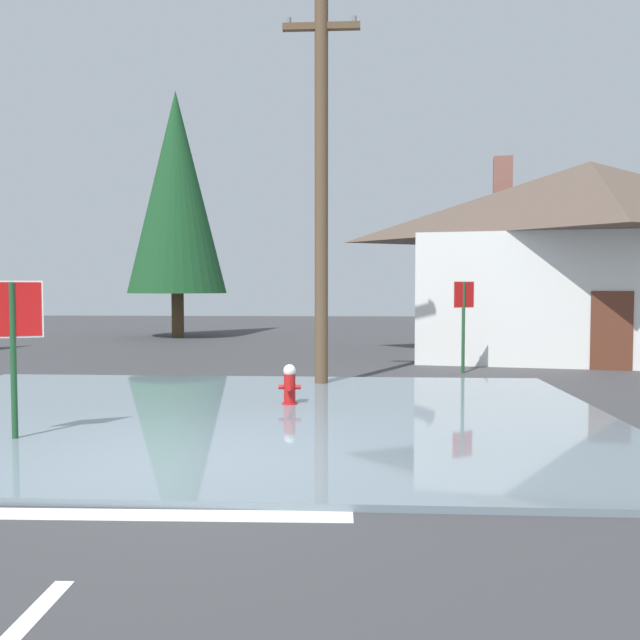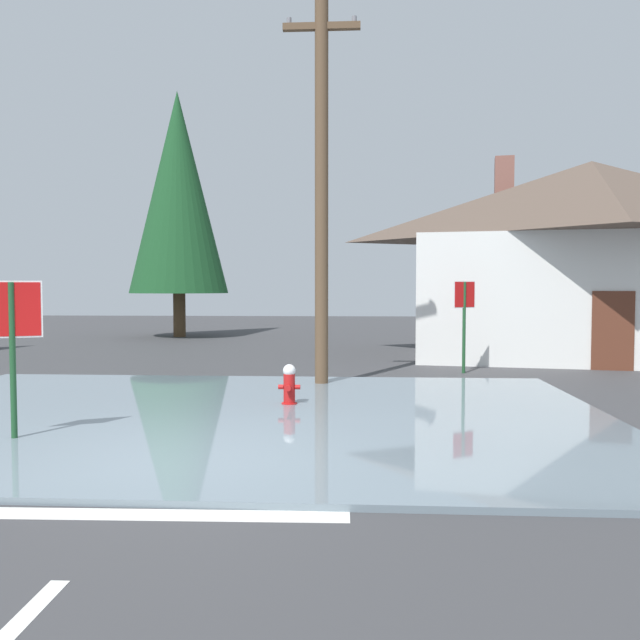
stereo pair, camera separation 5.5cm
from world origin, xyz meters
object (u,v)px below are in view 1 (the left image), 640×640
Objects in this scene: stop_sign_far at (464,308)px; pine_tree_mid_left at (176,193)px; utility_pole at (321,186)px; stop_sign_near at (13,328)px; fire_hydrant at (290,387)px; house at (588,256)px.

stop_sign_far is 15.78m from pine_tree_mid_left.
stop_sign_near is at bearing -125.84° from utility_pole.
stop_sign_far reaches higher than stop_sign_near.
utility_pole reaches higher than fire_hydrant.
pine_tree_mid_left is (-6.44, 16.03, 5.70)m from fire_hydrant.
stop_sign_far is 6.18m from house.
fire_hydrant is 18.19m from pine_tree_mid_left.
pine_tree_mid_left reaches higher than stop_sign_far.
pine_tree_mid_left reaches higher than stop_sign_near.
stop_sign_near is 4.53m from fire_hydrant.
utility_pole is at bearing -63.13° from pine_tree_mid_left.
stop_sign_near is 2.86× the size of fire_hydrant.
pine_tree_mid_left reaches higher than fire_hydrant.
fire_hydrant is at bearing -99.34° from utility_pole.
house is (4.37, 4.12, 1.46)m from stop_sign_far.
fire_hydrant is at bearing 39.17° from stop_sign_near.
utility_pole is at bearing 80.66° from fire_hydrant.
fire_hydrant is 0.09× the size of utility_pole.
house is (7.71, 6.46, -1.15)m from utility_pole.
stop_sign_far is at bearing -47.67° from pine_tree_mid_left.
stop_sign_near is at bearing -133.19° from stop_sign_far.
pine_tree_mid_left reaches higher than house.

